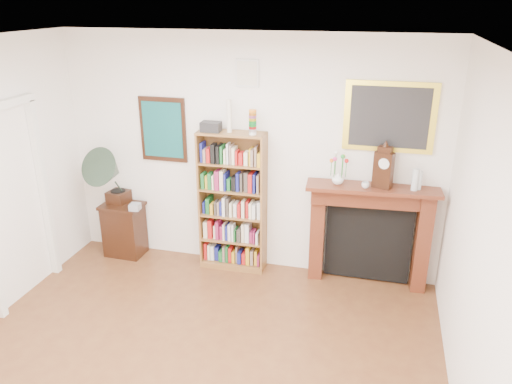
{
  "coord_description": "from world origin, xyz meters",
  "views": [
    {
      "loc": [
        1.48,
        -2.87,
        3.14
      ],
      "look_at": [
        0.33,
        1.6,
        1.32
      ],
      "focal_mm": 35.0,
      "sensor_mm": 36.0,
      "label": 1
    }
  ],
  "objects_px": {
    "bookshelf": "(232,195)",
    "cd_stack": "(135,207)",
    "flower_vase": "(338,178)",
    "bottle_right": "(419,181)",
    "mantel_clock": "(383,168)",
    "side_cabinet": "(124,229)",
    "teacup": "(365,185)",
    "fireplace": "(370,225)",
    "bottle_left": "(415,180)",
    "gramophone": "(110,172)"
  },
  "relations": [
    {
      "from": "gramophone",
      "to": "bottle_left",
      "type": "bearing_deg",
      "value": 9.07
    },
    {
      "from": "teacup",
      "to": "bottle_right",
      "type": "xyz_separation_m",
      "value": [
        0.55,
        0.1,
        0.07
      ]
    },
    {
      "from": "side_cabinet",
      "to": "teacup",
      "type": "height_order",
      "value": "teacup"
    },
    {
      "from": "mantel_clock",
      "to": "teacup",
      "type": "height_order",
      "value": "mantel_clock"
    },
    {
      "from": "flower_vase",
      "to": "bottle_right",
      "type": "height_order",
      "value": "bottle_right"
    },
    {
      "from": "gramophone",
      "to": "cd_stack",
      "type": "height_order",
      "value": "gramophone"
    },
    {
      "from": "gramophone",
      "to": "bottle_right",
      "type": "relative_size",
      "value": 3.94
    },
    {
      "from": "cd_stack",
      "to": "bottle_right",
      "type": "xyz_separation_m",
      "value": [
        3.27,
        0.18,
        0.58
      ]
    },
    {
      "from": "mantel_clock",
      "to": "bottle_right",
      "type": "bearing_deg",
      "value": 26.82
    },
    {
      "from": "cd_stack",
      "to": "bottle_left",
      "type": "xyz_separation_m",
      "value": [
        3.23,
        0.15,
        0.6
      ]
    },
    {
      "from": "side_cabinet",
      "to": "mantel_clock",
      "type": "distance_m",
      "value": 3.32
    },
    {
      "from": "mantel_clock",
      "to": "bottle_right",
      "type": "height_order",
      "value": "mantel_clock"
    },
    {
      "from": "side_cabinet",
      "to": "fireplace",
      "type": "bearing_deg",
      "value": 3.45
    },
    {
      "from": "bookshelf",
      "to": "flower_vase",
      "type": "height_order",
      "value": "bookshelf"
    },
    {
      "from": "bookshelf",
      "to": "cd_stack",
      "type": "relative_size",
      "value": 16.41
    },
    {
      "from": "fireplace",
      "to": "bottle_left",
      "type": "height_order",
      "value": "bottle_left"
    },
    {
      "from": "mantel_clock",
      "to": "flower_vase",
      "type": "bearing_deg",
      "value": -159.12
    },
    {
      "from": "teacup",
      "to": "side_cabinet",
      "type": "bearing_deg",
      "value": 179.41
    },
    {
      "from": "bookshelf",
      "to": "bottle_right",
      "type": "relative_size",
      "value": 9.84
    },
    {
      "from": "flower_vase",
      "to": "mantel_clock",
      "type": "bearing_deg",
      "value": 0.61
    },
    {
      "from": "bookshelf",
      "to": "bottle_right",
      "type": "distance_m",
      "value": 2.1
    },
    {
      "from": "cd_stack",
      "to": "flower_vase",
      "type": "relative_size",
      "value": 0.9
    },
    {
      "from": "mantel_clock",
      "to": "flower_vase",
      "type": "xyz_separation_m",
      "value": [
        -0.47,
        -0.01,
        -0.15
      ]
    },
    {
      "from": "teacup",
      "to": "bottle_right",
      "type": "distance_m",
      "value": 0.56
    },
    {
      "from": "fireplace",
      "to": "bottle_left",
      "type": "relative_size",
      "value": 6.07
    },
    {
      "from": "bookshelf",
      "to": "mantel_clock",
      "type": "xyz_separation_m",
      "value": [
        1.69,
        -0.01,
        0.48
      ]
    },
    {
      "from": "bookshelf",
      "to": "bottle_left",
      "type": "xyz_separation_m",
      "value": [
        2.03,
        -0.01,
        0.38
      ]
    },
    {
      "from": "bookshelf",
      "to": "mantel_clock",
      "type": "height_order",
      "value": "bookshelf"
    },
    {
      "from": "gramophone",
      "to": "bottle_left",
      "type": "xyz_separation_m",
      "value": [
        3.55,
        0.1,
        0.19
      ]
    },
    {
      "from": "bookshelf",
      "to": "bottle_right",
      "type": "height_order",
      "value": "bookshelf"
    },
    {
      "from": "gramophone",
      "to": "flower_vase",
      "type": "bearing_deg",
      "value": 9.32
    },
    {
      "from": "flower_vase",
      "to": "bottle_right",
      "type": "xyz_separation_m",
      "value": [
        0.85,
        0.05,
        0.03
      ]
    },
    {
      "from": "side_cabinet",
      "to": "bottle_left",
      "type": "bearing_deg",
      "value": 2.17
    },
    {
      "from": "mantel_clock",
      "to": "bottle_left",
      "type": "xyz_separation_m",
      "value": [
        0.34,
        0.01,
        -0.1
      ]
    },
    {
      "from": "gramophone",
      "to": "teacup",
      "type": "bearing_deg",
      "value": 8.1
    },
    {
      "from": "bookshelf",
      "to": "cd_stack",
      "type": "height_order",
      "value": "bookshelf"
    },
    {
      "from": "teacup",
      "to": "gramophone",
      "type": "bearing_deg",
      "value": -179.29
    },
    {
      "from": "flower_vase",
      "to": "fireplace",
      "type": "bearing_deg",
      "value": 11.21
    },
    {
      "from": "mantel_clock",
      "to": "side_cabinet",
      "type": "bearing_deg",
      "value": -159.2
    },
    {
      "from": "cd_stack",
      "to": "teacup",
      "type": "xyz_separation_m",
      "value": [
        2.72,
        0.08,
        0.51
      ]
    },
    {
      "from": "side_cabinet",
      "to": "gramophone",
      "type": "bearing_deg",
      "value": -135.15
    },
    {
      "from": "fireplace",
      "to": "gramophone",
      "type": "height_order",
      "value": "gramophone"
    },
    {
      "from": "cd_stack",
      "to": "bottle_left",
      "type": "bearing_deg",
      "value": 2.62
    },
    {
      "from": "gramophone",
      "to": "fireplace",
      "type": "bearing_deg",
      "value": 10.47
    },
    {
      "from": "gramophone",
      "to": "bottle_right",
      "type": "distance_m",
      "value": 3.6
    },
    {
      "from": "side_cabinet",
      "to": "flower_vase",
      "type": "relative_size",
      "value": 5.2
    },
    {
      "from": "teacup",
      "to": "fireplace",
      "type": "bearing_deg",
      "value": 57.91
    },
    {
      "from": "fireplace",
      "to": "flower_vase",
      "type": "xyz_separation_m",
      "value": [
        -0.38,
        -0.08,
        0.56
      ]
    },
    {
      "from": "bookshelf",
      "to": "gramophone",
      "type": "bearing_deg",
      "value": -176.89
    },
    {
      "from": "fireplace",
      "to": "cd_stack",
      "type": "bearing_deg",
      "value": -179.63
    }
  ]
}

